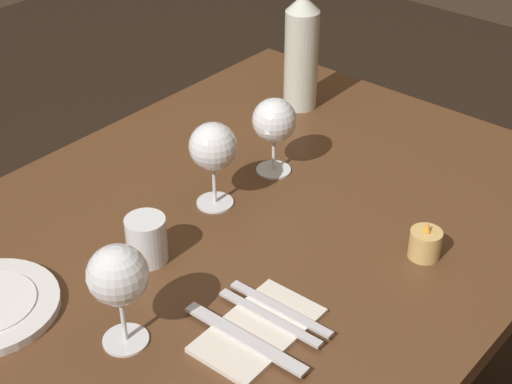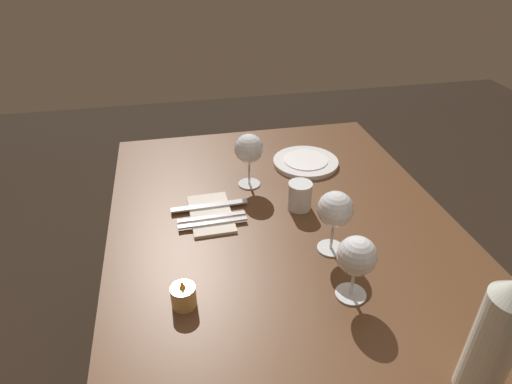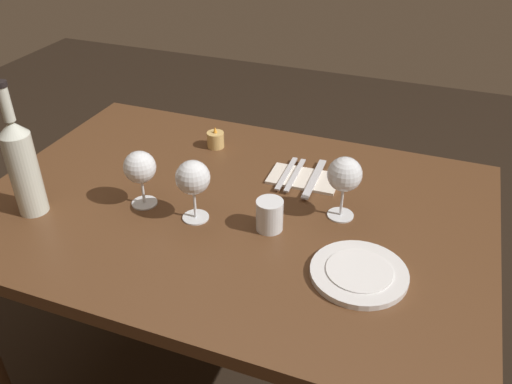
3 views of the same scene
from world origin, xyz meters
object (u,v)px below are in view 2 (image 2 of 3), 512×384
Objects in this scene: folded_napkin at (211,214)px; fork_inner at (212,217)px; votive_candle at (184,297)px; wine_bottle at (497,335)px; table_knife at (209,206)px; dinner_plate at (306,162)px; wine_glass_centre at (249,150)px; wine_glass_right at (335,210)px; fork_outer at (213,223)px; water_tumbler at (300,197)px; wine_glass_left at (357,257)px.

fork_inner reaches higher than folded_napkin.
votive_candle is 0.35× the size of folded_napkin.
wine_bottle reaches higher than table_knife.
dinner_plate is 1.17× the size of fork_inner.
wine_glass_centre is 0.47× the size of wine_bottle.
dinner_plate is (0.42, -0.07, -0.11)m from wine_glass_right.
votive_candle is 0.37× the size of fork_outer.
dinner_plate is at bearing 3.43° from wine_bottle.
wine_glass_right is 0.89× the size of fork_outer.
fork_outer is at bearing 98.48° from water_tumbler.
wine_glass_centre is 2.44× the size of votive_candle.
wine_glass_left is at bearing -145.88° from table_knife.
wine_bottle is at bearing -146.03° from fork_inner.
folded_napkin is (0.59, 0.38, -0.13)m from wine_bottle.
folded_napkin is at bearing 36.34° from wine_glass_left.
wine_glass_right reaches higher than table_knife.
wine_glass_right reaches higher than fork_inner.
folded_napkin is 0.92× the size of table_knife.
water_tumbler reaches higher than table_knife.
wine_glass_right is 0.46× the size of wine_bottle.
fork_outer is at bearing 144.54° from wine_glass_centre.
table_knife is at bearing 0.00° from folded_napkin.
water_tumbler is at bearing 13.59° from wine_bottle.
wine_glass_right is 0.76× the size of dinner_plate.
fork_inner is at bearing 0.00° from fork_outer.
folded_napkin is 0.03m from table_knife.
water_tumbler is at bearing 158.83° from dinner_plate.
table_knife is at bearing 79.81° from water_tumbler.
table_knife is (-0.19, 0.33, 0.00)m from dinner_plate.
fork_inner is 0.86× the size of table_knife.
votive_candle is 0.27m from fork_outer.
fork_inner is (0.33, 0.26, -0.09)m from wine_glass_left.
table_knife is at bearing -0.00° from fork_outer.
wine_glass_centre is 0.25m from dinner_plate.
wine_glass_left is 0.15m from wine_glass_right.
wine_glass_left is 0.78× the size of folded_napkin.
wine_glass_right is 0.89× the size of fork_inner.
votive_candle is at bearing 141.25° from dinner_plate.
votive_candle is 0.32m from folded_napkin.
wine_glass_right is at bearing -172.32° from water_tumbler.
votive_candle is at bearing 160.63° from fork_outer.
votive_candle is at bearing 162.23° from fork_inner.
wine_bottle reaches higher than wine_glass_left.
wine_glass_right is at bearing -73.18° from votive_candle.
folded_napkin is 0.03m from fork_inner.
wine_glass_centre is at bearing -39.49° from fork_inner.
wine_bottle is at bearing -148.43° from table_knife.
wine_glass_centre is 0.23m from fork_inner.
votive_candle is 0.32× the size of table_knife.
fork_outer is at bearing 180.00° from folded_napkin.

